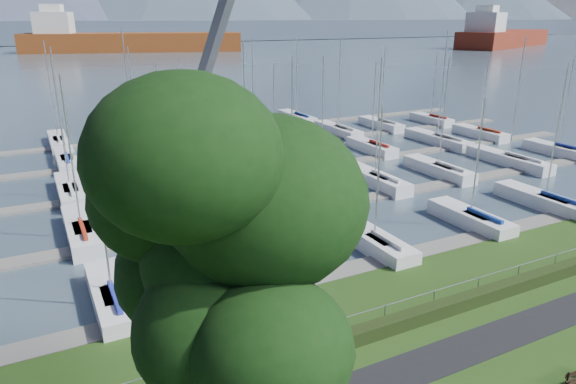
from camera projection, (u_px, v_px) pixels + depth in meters
path at (445, 357)px, 22.22m from camera, size 160.00×2.00×0.04m
water at (52, 49)px, 244.15m from camera, size 800.00×540.00×0.20m
hedge at (406, 320)px, 24.30m from camera, size 80.00×0.70×0.70m
fence at (402, 300)px, 24.36m from camera, size 80.00×0.04×0.04m
foothill at (43, 31)px, 301.11m from camera, size 900.00×80.00×12.00m
docks at (218, 181)px, 46.75m from camera, size 90.00×41.60×0.25m
tree at (221, 251)px, 12.18m from camera, size 6.33×8.30×13.39m
crane at (217, 115)px, 47.88m from camera, size 6.95×13.14×22.35m
cargo_ship_mid at (124, 42)px, 220.52m from camera, size 91.83×41.08×21.50m
cargo_ship_east at (502, 39)px, 255.50m from camera, size 83.89×48.83×21.50m
sailboat_fleet at (190, 115)px, 47.72m from camera, size 75.08×49.14×13.44m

